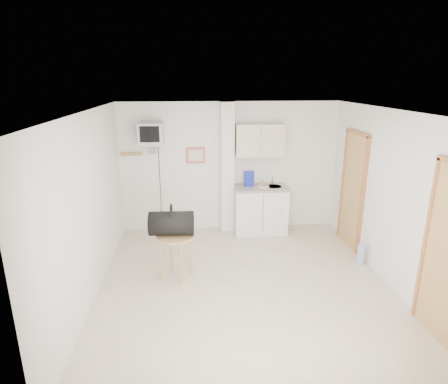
{
  "coord_description": "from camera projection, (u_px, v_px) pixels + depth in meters",
  "views": [
    {
      "loc": [
        -0.72,
        -4.82,
        2.9
      ],
      "look_at": [
        -0.25,
        0.6,
        1.25
      ],
      "focal_mm": 30.0,
      "sensor_mm": 36.0,
      "label": 1
    }
  ],
  "objects": [
    {
      "name": "crt_television",
      "position": [
        151.0,
        134.0,
        6.74
      ],
      "size": [
        0.44,
        0.45,
        2.15
      ],
      "color": "slate",
      "rests_on": "ground"
    },
    {
      "name": "duffel_bag",
      "position": [
        172.0,
        223.0,
        5.47
      ],
      "size": [
        0.66,
        0.38,
        0.48
      ],
      "rotation": [
        0.0,
        0.0,
        -0.04
      ],
      "color": "black",
      "rests_on": "round_table"
    },
    {
      "name": "water_bottle",
      "position": [
        361.0,
        254.0,
        6.08
      ],
      "size": [
        0.12,
        0.12,
        0.37
      ],
      "color": "#93B3C8",
      "rests_on": "ground"
    },
    {
      "name": "round_table",
      "position": [
        175.0,
        242.0,
        5.53
      ],
      "size": [
        0.56,
        0.56,
        0.69
      ],
      "rotation": [
        0.0,
        0.0,
        0.35
      ],
      "color": "#B5864D",
      "rests_on": "ground"
    },
    {
      "name": "room_envelope",
      "position": [
        262.0,
        182.0,
        5.15
      ],
      "size": [
        4.24,
        4.54,
        2.55
      ],
      "color": "white",
      "rests_on": "ground"
    },
    {
      "name": "ground",
      "position": [
        244.0,
        285.0,
        5.49
      ],
      "size": [
        4.5,
        4.5,
        0.0
      ],
      "primitive_type": "plane",
      "color": "#C3B29C",
      "rests_on": "ground"
    },
    {
      "name": "kitchenette",
      "position": [
        260.0,
        192.0,
        7.22
      ],
      "size": [
        1.03,
        0.58,
        2.1
      ],
      "color": "white",
      "rests_on": "ground"
    }
  ]
}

